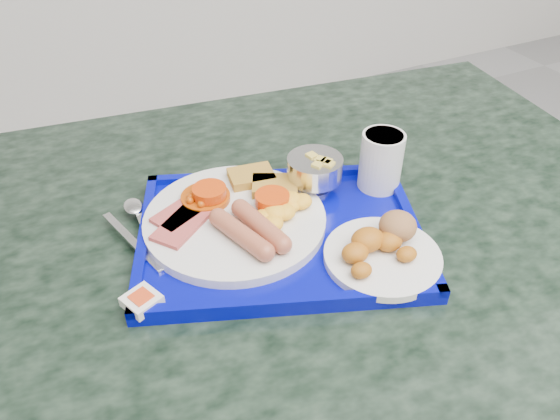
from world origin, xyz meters
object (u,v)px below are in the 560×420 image
fruit_bowl (315,169)px  juice_cup (381,159)px  bread_plate (383,248)px  main_plate (241,215)px  tray (280,235)px  table (263,326)px

fruit_bowl → juice_cup: juice_cup is taller
bread_plate → fruit_bowl: (-0.01, 0.18, 0.02)m
main_plate → juice_cup: (0.23, -0.01, 0.04)m
bread_plate → juice_cup: (0.09, 0.14, 0.03)m
tray → fruit_bowl: bearing=36.9°
table → juice_cup: bearing=2.9°
juice_cup → main_plate: bearing=178.2°
bread_plate → juice_cup: size_ratio=1.71×
table → bread_plate: bearing=-47.4°
bread_plate → main_plate: bearing=133.7°
fruit_bowl → table: bearing=-158.5°
table → juice_cup: juice_cup is taller
main_plate → bread_plate: bread_plate is taller
main_plate → fruit_bowl: fruit_bowl is taller
main_plate → fruit_bowl: size_ratio=3.06×
bread_plate → juice_cup: 0.17m
bread_plate → juice_cup: bearing=58.1°
tray → bread_plate: size_ratio=3.01×
tray → main_plate: main_plate is taller
tray → juice_cup: (0.19, 0.04, 0.05)m
bread_plate → fruit_bowl: 0.18m
juice_cup → bread_plate: bearing=-121.9°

